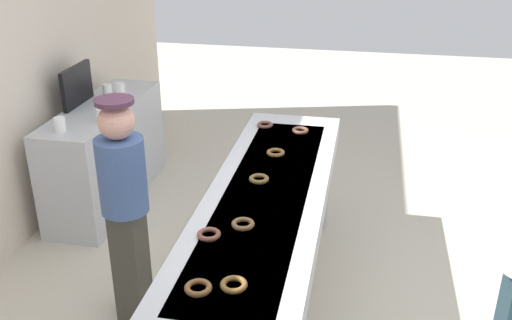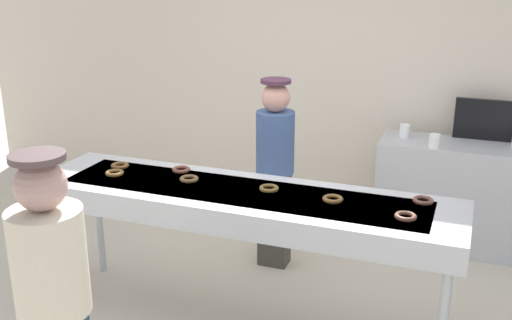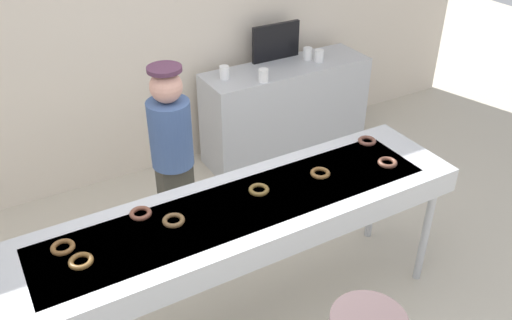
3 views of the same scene
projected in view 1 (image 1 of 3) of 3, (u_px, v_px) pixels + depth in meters
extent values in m
cube|color=#B7BABF|center=(265.00, 206.00, 3.61)|extent=(2.91, 0.73, 0.17)
cube|color=slate|center=(265.00, 200.00, 3.59)|extent=(2.47, 0.51, 0.08)
cylinder|color=#B7BABF|center=(326.00, 185.00, 4.97)|extent=(0.06, 0.06, 0.82)
cylinder|color=#B7BABF|center=(261.00, 179.00, 5.07)|extent=(0.06, 0.06, 0.82)
torus|color=brown|center=(276.00, 153.00, 4.12)|extent=(0.18, 0.18, 0.03)
torus|color=brown|center=(300.00, 130.00, 4.52)|extent=(0.18, 0.18, 0.03)
torus|color=brown|center=(259.00, 179.00, 3.73)|extent=(0.17, 0.17, 0.03)
torus|color=brown|center=(198.00, 288.00, 2.68)|extent=(0.18, 0.18, 0.03)
torus|color=brown|center=(243.00, 224.00, 3.21)|extent=(0.16, 0.16, 0.03)
torus|color=brown|center=(265.00, 125.00, 4.63)|extent=(0.13, 0.13, 0.03)
torus|color=brown|center=(209.00, 234.00, 3.11)|extent=(0.13, 0.13, 0.03)
torus|color=brown|center=(234.00, 285.00, 2.71)|extent=(0.17, 0.17, 0.03)
cube|color=#3B3930|center=(131.00, 263.00, 3.91)|extent=(0.24, 0.18, 0.82)
cylinder|color=#3F598C|center=(122.00, 175.00, 3.64)|extent=(0.31, 0.31, 0.50)
sphere|color=tan|center=(116.00, 121.00, 3.49)|extent=(0.23, 0.23, 0.23)
cylinder|color=#49283E|center=(114.00, 101.00, 3.44)|extent=(0.24, 0.24, 0.03)
cube|color=#B7BABF|center=(106.00, 154.00, 5.42)|extent=(1.68, 0.52, 0.95)
cylinder|color=white|center=(108.00, 90.00, 5.45)|extent=(0.09, 0.09, 0.12)
cylinder|color=white|center=(102.00, 115.00, 4.83)|extent=(0.09, 0.09, 0.12)
cylinder|color=white|center=(120.00, 89.00, 5.50)|extent=(0.09, 0.09, 0.12)
cylinder|color=white|center=(60.00, 124.00, 4.63)|extent=(0.09, 0.09, 0.12)
cube|color=black|center=(77.00, 85.00, 5.19)|extent=(0.51, 0.04, 0.36)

